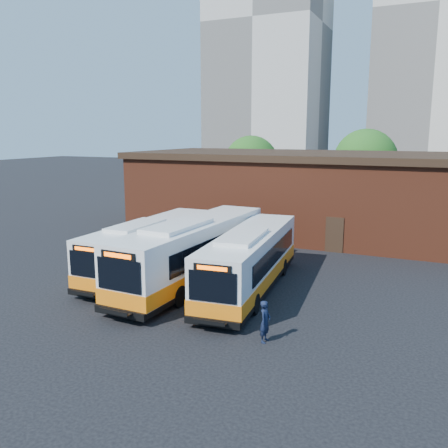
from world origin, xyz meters
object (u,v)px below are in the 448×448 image
at_px(bus_west, 150,249).
at_px(bus_midwest, 193,254).
at_px(bus_mideast, 250,262).
at_px(transit_worker, 265,321).

relative_size(bus_west, bus_midwest, 0.88).
distance_m(bus_midwest, bus_mideast, 3.19).
relative_size(bus_west, transit_worker, 6.88).
xyz_separation_m(bus_west, transit_worker, (9.14, -6.08, -0.58)).
bearing_deg(bus_midwest, bus_mideast, 5.21).
bearing_deg(bus_midwest, transit_worker, -39.82).
bearing_deg(bus_mideast, transit_worker, -69.04).
bearing_deg(bus_mideast, bus_midwest, 177.33).
bearing_deg(transit_worker, bus_mideast, 28.90).
height_order(bus_west, bus_mideast, bus_mideast).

